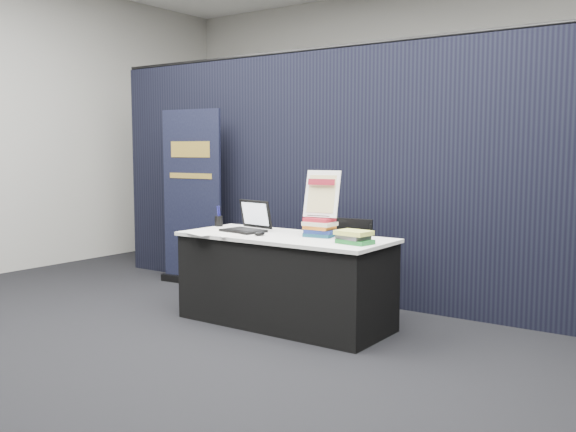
# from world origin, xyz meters

# --- Properties ---
(floor) EXTENTS (8.00, 8.00, 0.00)m
(floor) POSITION_xyz_m (0.00, 0.00, 0.00)
(floor) COLOR black
(floor) RESTS_ON ground
(wall_back) EXTENTS (8.00, 0.02, 3.50)m
(wall_back) POSITION_xyz_m (0.00, 4.00, 1.75)
(wall_back) COLOR #ACABA3
(wall_back) RESTS_ON floor
(drape_partition) EXTENTS (6.00, 0.08, 2.40)m
(drape_partition) POSITION_xyz_m (0.00, 1.60, 1.20)
(drape_partition) COLOR black
(drape_partition) RESTS_ON floor
(display_table) EXTENTS (1.80, 0.75, 0.75)m
(display_table) POSITION_xyz_m (0.00, 0.55, 0.38)
(display_table) COLOR black
(display_table) RESTS_ON floor
(laptop) EXTENTS (0.38, 0.32, 0.27)m
(laptop) POSITION_xyz_m (-0.42, 0.56, 0.81)
(laptop) COLOR black
(laptop) RESTS_ON display_table
(mouse) EXTENTS (0.09, 0.11, 0.03)m
(mouse) POSITION_xyz_m (-0.15, 0.41, 0.77)
(mouse) COLOR black
(mouse) RESTS_ON display_table
(brochure_left) EXTENTS (0.27, 0.20, 0.00)m
(brochure_left) POSITION_xyz_m (-0.62, 0.50, 0.75)
(brochure_left) COLOR white
(brochure_left) RESTS_ON display_table
(brochure_mid) EXTENTS (0.33, 0.32, 0.00)m
(brochure_mid) POSITION_xyz_m (-0.38, 0.30, 0.75)
(brochure_mid) COLOR white
(brochure_mid) RESTS_ON display_table
(brochure_right) EXTENTS (0.36, 0.30, 0.00)m
(brochure_right) POSITION_xyz_m (-0.63, 0.25, 0.75)
(brochure_right) COLOR silver
(brochure_right) RESTS_ON display_table
(pen_cup) EXTENTS (0.08, 0.08, 0.09)m
(pen_cup) POSITION_xyz_m (-0.86, 0.70, 0.80)
(pen_cup) COLOR black
(pen_cup) RESTS_ON display_table
(book_stack_tall) EXTENTS (0.25, 0.20, 0.15)m
(book_stack_tall) POSITION_xyz_m (0.28, 0.65, 0.83)
(book_stack_tall) COLOR #1C546D
(book_stack_tall) RESTS_ON display_table
(book_stack_short) EXTENTS (0.26, 0.22, 0.10)m
(book_stack_short) POSITION_xyz_m (0.70, 0.46, 0.80)
(book_stack_short) COLOR #1D6D2D
(book_stack_short) RESTS_ON display_table
(info_sign) EXTENTS (0.31, 0.17, 0.40)m
(info_sign) POSITION_xyz_m (0.28, 0.68, 1.09)
(info_sign) COLOR black
(info_sign) RESTS_ON book_stack_tall
(pullup_banner) EXTENTS (0.80, 0.17, 1.88)m
(pullup_banner) POSITION_xyz_m (-1.76, 1.28, 0.83)
(pullup_banner) COLOR black
(pullup_banner) RESTS_ON floor
(stacking_chair) EXTENTS (0.43, 0.44, 0.85)m
(stacking_chair) POSITION_xyz_m (0.28, 1.03, 0.47)
(stacking_chair) COLOR black
(stacking_chair) RESTS_ON floor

